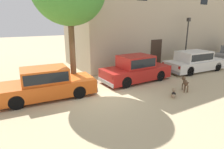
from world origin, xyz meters
TOP-DOWN VIEW (x-y plane):
  - ground_plane at (0.00, 0.00)m, footprint 80.00×80.00m
  - parked_sedan_nearest at (-2.19, 1.07)m, footprint 4.61×2.00m
  - parked_sedan_second at (2.95, 1.04)m, footprint 4.27×1.73m
  - parked_sedan_third at (7.99, 0.82)m, footprint 4.84×2.03m
  - apartment_block at (8.94, 5.81)m, footprint 15.82×5.16m
  - stray_dog_spotted at (3.00, -1.87)m, footprint 0.76×0.69m
  - stray_dog_tan at (4.09, -1.58)m, footprint 0.61×0.84m
  - street_lamp at (9.10, 2.54)m, footprint 0.22×0.22m

SIDE VIEW (x-z plane):
  - ground_plane at x=0.00m, z-range 0.00..0.00m
  - stray_dog_spotted at x=3.00m, z-range -0.02..0.32m
  - stray_dog_tan at x=4.09m, z-range 0.10..0.81m
  - parked_sedan_nearest at x=-2.19m, z-range -0.01..1.42m
  - parked_sedan_third at x=7.99m, z-range 0.00..1.43m
  - parked_sedan_second at x=2.95m, z-range -0.02..1.52m
  - street_lamp at x=9.10m, z-range 0.53..4.22m
  - apartment_block at x=8.94m, z-range 0.00..7.92m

